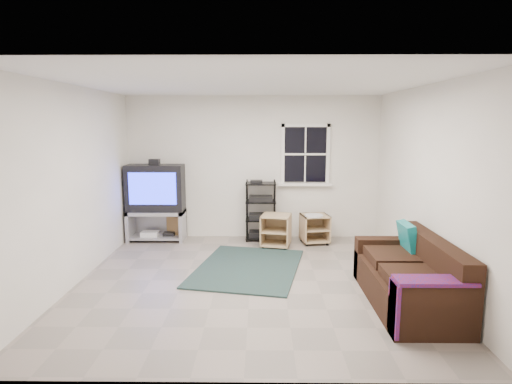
{
  "coord_description": "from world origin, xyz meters",
  "views": [
    {
      "loc": [
        0.14,
        -5.52,
        2.11
      ],
      "look_at": [
        0.07,
        0.4,
        1.15
      ],
      "focal_mm": 30.0,
      "sensor_mm": 36.0,
      "label": 1
    }
  ],
  "objects_px": {
    "tv_unit": "(156,196)",
    "side_table_left": "(276,229)",
    "side_table_right": "(314,226)",
    "av_rack": "(261,214)",
    "sofa": "(410,279)"
  },
  "relations": [
    {
      "from": "tv_unit",
      "to": "side_table_left",
      "type": "xyz_separation_m",
      "value": [
        2.16,
        -0.38,
        -0.51
      ]
    },
    {
      "from": "tv_unit",
      "to": "side_table_right",
      "type": "bearing_deg",
      "value": -2.82
    },
    {
      "from": "tv_unit",
      "to": "av_rack",
      "type": "height_order",
      "value": "tv_unit"
    },
    {
      "from": "av_rack",
      "to": "side_table_left",
      "type": "relative_size",
      "value": 1.93
    },
    {
      "from": "tv_unit",
      "to": "av_rack",
      "type": "xyz_separation_m",
      "value": [
        1.89,
        0.06,
        -0.34
      ]
    },
    {
      "from": "side_table_left",
      "to": "side_table_right",
      "type": "relative_size",
      "value": 1.06
    },
    {
      "from": "av_rack",
      "to": "side_table_right",
      "type": "relative_size",
      "value": 2.04
    },
    {
      "from": "av_rack",
      "to": "sofa",
      "type": "height_order",
      "value": "av_rack"
    },
    {
      "from": "side_table_left",
      "to": "sofa",
      "type": "xyz_separation_m",
      "value": [
        1.48,
        -2.37,
        0.0
      ]
    },
    {
      "from": "tv_unit",
      "to": "sofa",
      "type": "bearing_deg",
      "value": -37.04
    },
    {
      "from": "tv_unit",
      "to": "sofa",
      "type": "distance_m",
      "value": 4.59
    },
    {
      "from": "sofa",
      "to": "tv_unit",
      "type": "bearing_deg",
      "value": 142.96
    },
    {
      "from": "tv_unit",
      "to": "side_table_left",
      "type": "bearing_deg",
      "value": -9.91
    },
    {
      "from": "side_table_right",
      "to": "tv_unit",
      "type": "bearing_deg",
      "value": 177.18
    },
    {
      "from": "av_rack",
      "to": "side_table_left",
      "type": "bearing_deg",
      "value": -58.06
    }
  ]
}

